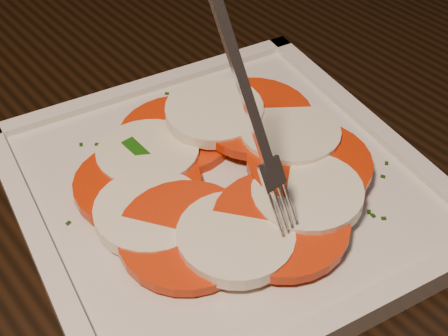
# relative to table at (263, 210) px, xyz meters

# --- Properties ---
(table) EXTENTS (1.22, 0.83, 0.75)m
(table) POSITION_rel_table_xyz_m (0.00, 0.00, 0.00)
(table) COLOR black
(table) RESTS_ON ground
(plate) EXTENTS (0.33, 0.33, 0.01)m
(plate) POSITION_rel_table_xyz_m (-0.08, -0.04, 0.11)
(plate) COLOR silver
(plate) RESTS_ON table
(caprese_salad) EXTENTS (0.23, 0.23, 0.03)m
(caprese_salad) POSITION_rel_table_xyz_m (-0.08, -0.04, 0.12)
(caprese_salad) COLOR red
(caprese_salad) RESTS_ON plate
(fork) EXTENTS (0.04, 0.08, 0.14)m
(fork) POSITION_rel_table_xyz_m (-0.09, -0.07, 0.21)
(fork) COLOR white
(fork) RESTS_ON caprese_salad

